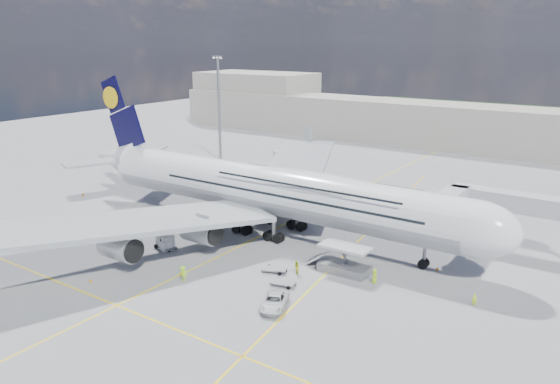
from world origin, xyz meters
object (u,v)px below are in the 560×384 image
Objects in this scene: crew_nose at (474,300)px; cone_wing_left_inner at (250,207)px; baggage_tug at (164,244)px; dolly_row_a at (58,234)px; cargo_loader at (343,263)px; crew_van at (374,276)px; dolly_row_c at (165,242)px; cone_wing_right_inner at (181,273)px; dolly_row_b at (159,229)px; service_van at (274,301)px; crew_wing at (150,219)px; cone_wing_right_outer at (90,280)px; cone_wing_left_outer at (256,182)px; dolly_back at (76,225)px; airliner at (271,190)px; jet_bridge at (488,205)px; cone_nose at (437,268)px; catering_truck_inner at (245,193)px; catering_truck_outer at (289,162)px; dolly_nose_near at (274,269)px; light_mast at (219,108)px; crew_loader at (296,268)px; cone_tail at (83,194)px; dolly_nose_far at (283,283)px; crew_tug at (183,273)px.

crew_nose is 3.21× the size of cone_wing_left_inner.
dolly_row_a is at bearing -142.59° from baggage_tug.
crew_van is at bearing -9.47° from cargo_loader.
dolly_row_c is 9.65m from cone_wing_right_inner.
dolly_row_b is at bearing 42.93° from crew_van.
service_van is 3.14× the size of crew_wing.
dolly_row_a is 1.03× the size of dolly_row_c.
baggage_tug is at bearing 92.51° from cone_wing_right_outer.
crew_van reaches higher than cone_wing_left_outer.
baggage_tug is (17.23, 2.29, -0.13)m from dolly_back.
airliner is 25.82m from service_van.
jet_bridge reaches higher than cone_nose.
cargo_loader reaches higher than dolly_row_a.
catering_truck_inner is 26.15m from catering_truck_outer.
crew_nose is (24.20, 4.99, 0.41)m from dolly_nose_near.
crew_nose is 3.18× the size of cone_wing_left_outer.
airliner reaches higher than dolly_nose_near.
cone_wing_left_inner is at bearing -42.02° from light_mast.
airliner reaches higher than cone_nose.
crew_loader is 0.96× the size of crew_van.
service_van is at bearing -97.50° from cargo_loader.
cone_wing_left_outer is at bearing 131.49° from airliner.
dolly_row_c reaches higher than cone_nose.
cone_nose is at bearing 39.11° from cone_wing_right_outer.
dolly_back is 25.71m from cone_wing_right_inner.
cone_wing_right_outer is at bearing -86.38° from cone_wing_left_inner.
cone_wing_right_inner is at bearing 17.86° from dolly_row_a.
crew_van is (47.19, 9.01, 0.01)m from dolly_back.
cone_tail is (-1.76, -38.81, -12.90)m from light_mast.
crew_loader is at bearing -41.52° from light_mast.
crew_nose is 35.85m from cone_wing_right_inner.
baggage_tug is 24.12m from service_van.
airliner is at bearing 116.58° from dolly_nose_far.
crew_van is 23.86m from crew_tug.
catering_truck_inner is (-5.00, 25.29, 0.99)m from baggage_tug.
airliner is 31.50m from jet_bridge.
crew_nose is at bearing -12.10° from airliner.
airliner reaches higher than jet_bridge.
cone_nose is at bearing -41.50° from catering_truck_inner.
crew_wing is 0.89× the size of crew_tug.
cone_nose is 0.82× the size of cone_tail.
dolly_row_a is 56.27m from catering_truck_outer.
crew_nose reaches higher than dolly_nose_near.
cargo_loader is at bearing 10.28° from dolly_nose_near.
cone_wing_left_outer is at bearing 154.36° from cone_nose.
catering_truck_outer is at bearing 101.24° from dolly_row_a.
light_mast is 4.59× the size of service_van.
crew_tug is (-10.71, -9.59, 0.09)m from crew_loader.
crew_tug is at bearing -91.80° from catering_truck_inner.
catering_truck_outer is (-32.91, 50.77, 1.73)m from dolly_nose_far.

